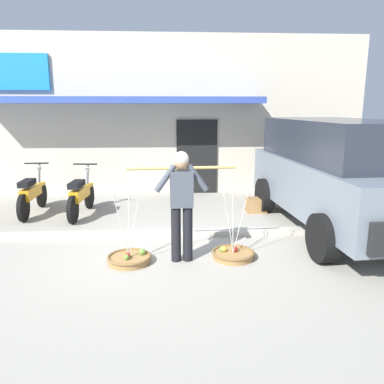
% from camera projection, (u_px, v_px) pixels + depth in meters
% --- Properties ---
extents(ground_plane, '(90.00, 90.00, 0.00)m').
position_uv_depth(ground_plane, '(160.00, 250.00, 6.36)').
color(ground_plane, '#9E998C').
extents(sidewalk_curb, '(20.00, 0.24, 0.10)m').
position_uv_depth(sidewalk_curb, '(160.00, 234.00, 7.03)').
color(sidewalk_curb, '#BAB4A5').
rests_on(sidewalk_curb, ground).
extents(fruit_vendor, '(1.62, 0.22, 1.70)m').
position_uv_depth(fruit_vendor, '(182.00, 199.00, 5.72)').
color(fruit_vendor, black).
rests_on(fruit_vendor, ground).
extents(fruit_basket_left_side, '(0.68, 0.68, 1.45)m').
position_uv_depth(fruit_basket_left_side, '(233.00, 254.00, 6.00)').
color(fruit_basket_left_side, '#9E7542').
rests_on(fruit_basket_left_side, ground).
extents(fruit_basket_right_side, '(0.68, 0.68, 1.45)m').
position_uv_depth(fruit_basket_right_side, '(129.00, 258.00, 5.83)').
color(fruit_basket_right_side, '#9E7542').
rests_on(fruit_basket_right_side, ground).
extents(motorcycle_nearest_shop, '(0.54, 1.82, 1.09)m').
position_uv_depth(motorcycle_nearest_shop, '(32.00, 194.00, 8.42)').
color(motorcycle_nearest_shop, black).
rests_on(motorcycle_nearest_shop, ground).
extents(motorcycle_second_in_row, '(0.54, 1.82, 1.09)m').
position_uv_depth(motorcycle_second_in_row, '(81.00, 195.00, 8.29)').
color(motorcycle_second_in_row, black).
rests_on(motorcycle_second_in_row, ground).
extents(parked_truck, '(2.37, 4.91, 2.10)m').
position_uv_depth(parked_truck, '(338.00, 172.00, 7.21)').
color(parked_truck, slate).
rests_on(parked_truck, ground).
extents(storefront_building, '(13.00, 6.00, 4.20)m').
position_uv_depth(storefront_building, '(132.00, 114.00, 12.49)').
color(storefront_building, beige).
rests_on(storefront_building, ground).
extents(wooden_crate, '(0.44, 0.36, 0.32)m').
position_uv_depth(wooden_crate, '(256.00, 205.00, 8.64)').
color(wooden_crate, olive).
rests_on(wooden_crate, ground).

